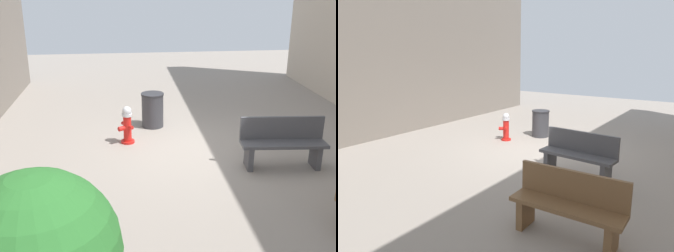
% 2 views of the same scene
% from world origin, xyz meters
% --- Properties ---
extents(ground_plane, '(23.40, 23.40, 0.00)m').
position_xyz_m(ground_plane, '(0.00, 0.00, 0.00)').
color(ground_plane, gray).
extents(fire_hydrant, '(0.36, 0.38, 0.82)m').
position_xyz_m(fire_hydrant, '(1.35, -0.44, 0.41)').
color(fire_hydrant, red).
rests_on(fire_hydrant, ground_plane).
extents(bench_near, '(1.62, 0.56, 0.95)m').
position_xyz_m(bench_near, '(-1.54, 1.06, 0.49)').
color(bench_near, '#4C4C51').
rests_on(bench_near, ground_plane).
extents(trash_bin, '(0.54, 0.54, 0.82)m').
position_xyz_m(trash_bin, '(0.72, -1.43, 0.41)').
color(trash_bin, '#38383D').
rests_on(trash_bin, ground_plane).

